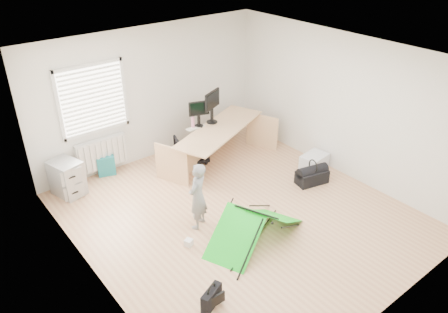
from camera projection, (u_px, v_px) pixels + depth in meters
ground at (239, 214)px, 7.44m from camera, size 5.50×5.50×0.00m
back_wall at (150, 94)px, 8.67m from camera, size 5.00×0.02×2.70m
window at (93, 99)px, 7.89m from camera, size 1.20×0.06×1.20m
radiator at (102, 153)px, 8.40m from camera, size 1.00×0.12×0.60m
desk at (220, 146)px, 8.78m from camera, size 2.44×1.58×0.80m
filing_cabinet at (67, 178)px, 7.84m from camera, size 0.56×0.66×0.66m
monitor_left at (199, 117)px, 8.57m from camera, size 0.41×0.22×0.39m
monitor_right at (212, 111)px, 8.71m from camera, size 0.52×0.31×0.49m
keyboard at (196, 128)px, 8.59m from camera, size 0.40×0.15×0.02m
thermos at (193, 123)px, 8.54m from camera, size 0.08×0.08×0.23m
office_chair at (191, 149)px, 8.92m from camera, size 0.73×0.75×0.55m
person at (198, 196)px, 6.90m from camera, size 0.50×0.45×1.15m
kite at (256, 226)px, 6.75m from camera, size 1.82×1.32×0.52m
storage_crate at (314, 162)px, 8.73m from camera, size 0.58×0.45×0.30m
tote_bag at (106, 166)px, 8.48m from camera, size 0.36×0.24×0.40m
laptop_bag at (211, 298)px, 5.63m from camera, size 0.38×0.24×0.28m
white_box at (189, 243)px, 6.71m from camera, size 0.15×0.15×0.11m
duffel_bag at (312, 177)px, 8.25m from camera, size 0.65×0.43×0.26m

